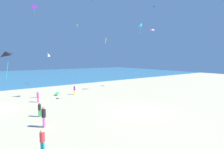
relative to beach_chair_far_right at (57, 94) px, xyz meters
name	(u,v)px	position (x,y,z in m)	size (l,w,h in m)	color
ground_plane	(97,95)	(5.34, -3.56, -0.28)	(120.00, 120.00, 0.00)	beige
ocean_water	(42,75)	(5.34, 39.53, -0.26)	(120.00, 60.00, 0.05)	teal
beach_chair_far_right	(57,94)	(0.00, 0.00, 0.00)	(0.74, 0.75, 0.58)	#2D9956
person_0	(40,109)	(-4.16, -8.70, 0.54)	(0.37, 0.37, 1.43)	green
person_1	(38,96)	(-3.26, -2.68, 0.59)	(0.43, 0.43, 1.52)	#D8599E
person_2	(42,140)	(-5.26, -15.59, 0.59)	(0.42, 0.42, 1.52)	#19ADB2
person_3	(74,90)	(2.57, -0.96, 0.54)	(0.40, 0.40, 1.43)	yellow
person_4	(44,115)	(-4.36, -11.59, 0.74)	(0.47, 0.47, 1.77)	#D8599E
kite_pink	(152,30)	(18.27, -3.39, 11.50)	(1.03, 0.98, 1.81)	pink
kite_green	(77,25)	(8.31, 11.03, 13.65)	(0.50, 0.19, 1.00)	green
kite_white	(48,55)	(1.81, 12.66, 6.57)	(1.20, 1.24, 1.47)	white
kite_yellow	(106,41)	(4.77, -7.09, 7.99)	(0.38, 0.75, 1.25)	yellow
kite_black	(5,54)	(-6.87, -15.26, 5.77)	(0.71, 0.81, 1.62)	black
kite_blue	(154,6)	(15.19, -6.34, 14.65)	(0.77, 0.84, 1.29)	blue
kite_purple	(34,7)	(-2.21, 3.53, 13.98)	(1.06, 0.49, 1.68)	purple
kite_teal	(141,24)	(13.96, -4.53, 11.76)	(0.86, 0.65, 1.91)	#1EADAD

